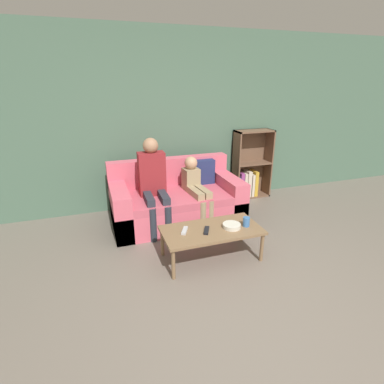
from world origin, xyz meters
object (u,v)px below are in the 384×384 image
(tv_remote_0, at_px, (207,230))
(couch, at_px, (176,201))
(bookshelf, at_px, (249,172))
(coffee_table, at_px, (212,232))
(snack_bowl, at_px, (232,226))
(person_child, at_px, (196,187))
(cup_near, at_px, (246,222))
(person_adult, at_px, (153,178))
(tv_remote_1, at_px, (185,231))

(tv_remote_0, bearing_deg, couch, 117.59)
(bookshelf, relative_size, tv_remote_0, 6.52)
(coffee_table, height_order, snack_bowl, snack_bowl)
(person_child, height_order, cup_near, person_child)
(cup_near, distance_m, snack_bowl, 0.17)
(couch, distance_m, tv_remote_0, 1.11)
(coffee_table, bearing_deg, person_child, 81.24)
(tv_remote_0, xyz_separation_m, snack_bowl, (0.29, -0.01, 0.01))
(bookshelf, height_order, person_adult, person_adult)
(person_adult, bearing_deg, couch, 16.29)
(person_child, relative_size, snack_bowl, 4.57)
(person_child, distance_m, tv_remote_1, 0.99)
(bookshelf, bearing_deg, person_adult, -160.79)
(person_adult, xyz_separation_m, person_child, (0.57, -0.07, -0.16))
(snack_bowl, bearing_deg, person_adult, 122.29)
(bookshelf, bearing_deg, cup_near, -119.69)
(coffee_table, distance_m, person_child, 0.95)
(cup_near, xyz_separation_m, tv_remote_0, (-0.46, 0.03, -0.04))
(snack_bowl, bearing_deg, bookshelf, 55.80)
(tv_remote_0, distance_m, snack_bowl, 0.29)
(person_adult, relative_size, person_child, 1.32)
(bookshelf, xyz_separation_m, snack_bowl, (-1.11, -1.64, -0.05))
(tv_remote_1, xyz_separation_m, snack_bowl, (0.52, -0.08, 0.01))
(cup_near, bearing_deg, person_adult, 128.10)
(bookshelf, distance_m, snack_bowl, 1.98)
(cup_near, bearing_deg, snack_bowl, 174.24)
(bookshelf, xyz_separation_m, person_child, (-1.19, -0.68, 0.09))
(person_child, bearing_deg, coffee_table, -104.44)
(bookshelf, height_order, cup_near, bookshelf)
(cup_near, xyz_separation_m, tv_remote_1, (-0.69, 0.10, -0.04))
(coffee_table, distance_m, person_adult, 1.13)
(tv_remote_0, relative_size, snack_bowl, 0.87)
(person_child, bearing_deg, bookshelf, 24.03)
(bookshelf, relative_size, coffee_table, 1.04)
(bookshelf, distance_m, person_child, 1.38)
(coffee_table, relative_size, person_adult, 0.90)
(coffee_table, height_order, tv_remote_0, tv_remote_0)
(tv_remote_0, bearing_deg, person_child, 103.64)
(tv_remote_1, bearing_deg, coffee_table, 19.33)
(tv_remote_0, distance_m, tv_remote_1, 0.24)
(tv_remote_0, relative_size, tv_remote_1, 1.00)
(person_adult, height_order, person_child, person_adult)
(tv_remote_0, bearing_deg, person_adult, 135.61)
(couch, xyz_separation_m, snack_bowl, (0.32, -1.11, 0.10))
(couch, xyz_separation_m, person_child, (0.24, -0.15, 0.24))
(coffee_table, bearing_deg, snack_bowl, -10.54)
(couch, bearing_deg, tv_remote_1, -101.01)
(couch, relative_size, cup_near, 16.73)
(person_adult, bearing_deg, bookshelf, 20.94)
(tv_remote_0, bearing_deg, coffee_table, 49.87)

